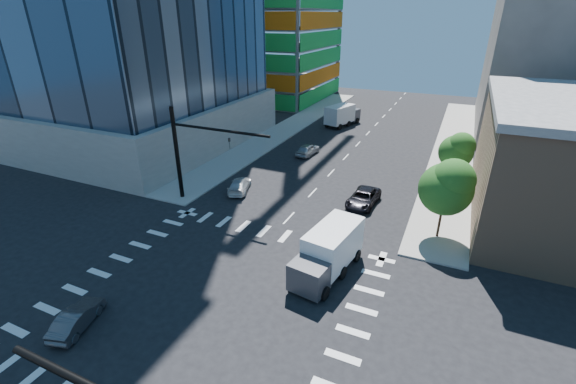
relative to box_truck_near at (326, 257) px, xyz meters
The scene contains 13 objects.
ground 8.10m from the box_truck_near, 136.09° to the right, with size 160.00×160.00×0.00m, color black.
road_markings 8.10m from the box_truck_near, 136.09° to the right, with size 20.00×20.00×0.01m, color silver.
sidewalk_ne 35.16m from the box_truck_near, 78.90° to the left, with size 5.00×60.00×0.15m, color #999691.
sidewalk_nw 39.03m from the box_truck_near, 117.88° to the left, with size 5.00×60.00×0.15m, color #999691.
signal_mast_nw 17.31m from the box_truck_near, 159.21° to the left, with size 10.20×0.40×9.00m.
tree_south 11.32m from the box_truck_near, 50.57° to the left, with size 4.16×4.16×6.82m.
tree_north 21.76m from the box_truck_near, 70.57° to the left, with size 3.54×3.52×5.78m.
car_nb_far 11.92m from the box_truck_near, 91.55° to the left, with size 2.37×5.14×1.43m, color black.
car_sb_near 16.16m from the box_truck_near, 142.71° to the left, with size 1.85×4.54×1.32m, color silver.
car_sb_mid 25.53m from the box_truck_near, 114.42° to the left, with size 1.76×4.37×1.49m, color #AFB2B7.
car_sb_cross 15.83m from the box_truck_near, 137.08° to the right, with size 1.34×3.83×1.26m, color #47474C.
box_truck_near is the anchor object (origin of this frame).
box_truck_far 40.95m from the box_truck_near, 105.18° to the left, with size 4.52×7.01×3.40m.
Camera 1 is at (12.49, -15.91, 16.74)m, focal length 24.00 mm.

